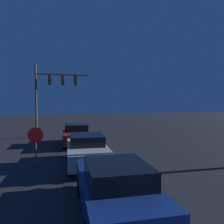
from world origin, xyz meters
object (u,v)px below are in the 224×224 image
(car_mid, at_px, (87,150))
(traffic_signal_mast, at_px, (51,89))
(stop_sign, at_px, (36,139))
(car_far, at_px, (76,134))
(car_near, at_px, (116,187))

(car_mid, xyz_separation_m, traffic_signal_mast, (-1.75, 9.67, 3.70))
(car_mid, relative_size, stop_sign, 2.38)
(traffic_signal_mast, bearing_deg, stop_sign, -94.66)
(traffic_signal_mast, bearing_deg, car_far, -66.31)
(stop_sign, bearing_deg, car_mid, -4.00)
(car_near, distance_m, car_mid, 5.18)
(car_mid, distance_m, stop_sign, 2.60)
(car_mid, distance_m, car_far, 5.60)
(car_far, xyz_separation_m, stop_sign, (-2.56, -5.42, 0.62))
(traffic_signal_mast, bearing_deg, car_near, -83.14)
(car_far, distance_m, traffic_signal_mast, 5.78)
(stop_sign, bearing_deg, car_far, 64.73)
(car_near, xyz_separation_m, stop_sign, (-2.56, 5.35, 0.62))
(car_far, bearing_deg, car_mid, 91.73)
(car_near, distance_m, car_far, 10.78)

